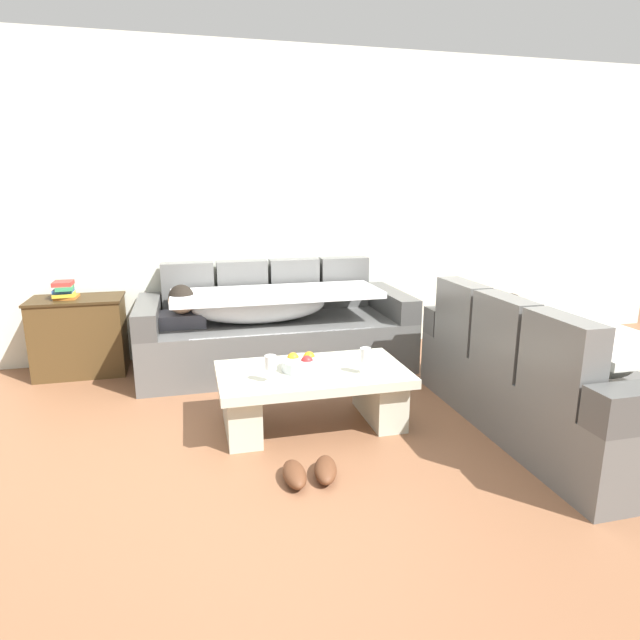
{
  "coord_description": "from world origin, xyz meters",
  "views": [
    {
      "loc": [
        -0.45,
        -2.7,
        1.51
      ],
      "look_at": [
        0.48,
        1.0,
        0.55
      ],
      "focal_mm": 29.73,
      "sensor_mm": 36.0,
      "label": 1
    }
  ],
  "objects_px": {
    "wine_glass_near_left": "(270,364)",
    "wine_glass_near_right": "(365,356)",
    "fruit_bowl": "(303,363)",
    "side_cabinet": "(80,336)",
    "book_stack_on_cabinet": "(64,290)",
    "couch_near_window": "(548,377)",
    "coffee_table": "(312,391)",
    "couch_along_wall": "(272,329)",
    "pair_of_shoes": "(310,472)"
  },
  "relations": [
    {
      "from": "wine_glass_near_left",
      "to": "wine_glass_near_right",
      "type": "distance_m",
      "value": 0.6
    },
    {
      "from": "fruit_bowl",
      "to": "wine_glass_near_left",
      "type": "xyz_separation_m",
      "value": [
        -0.24,
        -0.17,
        0.08
      ]
    },
    {
      "from": "wine_glass_near_right",
      "to": "fruit_bowl",
      "type": "bearing_deg",
      "value": 155.06
    },
    {
      "from": "side_cabinet",
      "to": "book_stack_on_cabinet",
      "type": "xyz_separation_m",
      "value": [
        -0.08,
        -0.0,
        0.39
      ]
    },
    {
      "from": "couch_near_window",
      "to": "side_cabinet",
      "type": "height_order",
      "value": "couch_near_window"
    },
    {
      "from": "coffee_table",
      "to": "fruit_bowl",
      "type": "distance_m",
      "value": 0.19
    },
    {
      "from": "coffee_table",
      "to": "side_cabinet",
      "type": "relative_size",
      "value": 1.67
    },
    {
      "from": "wine_glass_near_right",
      "to": "coffee_table",
      "type": "bearing_deg",
      "value": 154.19
    },
    {
      "from": "wine_glass_near_right",
      "to": "side_cabinet",
      "type": "relative_size",
      "value": 0.23
    },
    {
      "from": "wine_glass_near_right",
      "to": "book_stack_on_cabinet",
      "type": "xyz_separation_m",
      "value": [
        -2.01,
        1.59,
        0.21
      ]
    },
    {
      "from": "couch_near_window",
      "to": "side_cabinet",
      "type": "xyz_separation_m",
      "value": [
        -3.09,
        1.82,
        -0.01
      ]
    },
    {
      "from": "wine_glass_near_right",
      "to": "couch_along_wall",
      "type": "bearing_deg",
      "value": 105.26
    },
    {
      "from": "fruit_bowl",
      "to": "wine_glass_near_left",
      "type": "height_order",
      "value": "wine_glass_near_left"
    },
    {
      "from": "couch_along_wall",
      "to": "fruit_bowl",
      "type": "relative_size",
      "value": 8.02
    },
    {
      "from": "pair_of_shoes",
      "to": "couch_near_window",
      "type": "bearing_deg",
      "value": 9.35
    },
    {
      "from": "pair_of_shoes",
      "to": "coffee_table",
      "type": "bearing_deg",
      "value": 75.66
    },
    {
      "from": "book_stack_on_cabinet",
      "to": "fruit_bowl",
      "type": "bearing_deg",
      "value": -40.63
    },
    {
      "from": "wine_glass_near_right",
      "to": "pair_of_shoes",
      "type": "distance_m",
      "value": 0.82
    },
    {
      "from": "couch_along_wall",
      "to": "side_cabinet",
      "type": "relative_size",
      "value": 3.12
    },
    {
      "from": "couch_along_wall",
      "to": "side_cabinet",
      "type": "bearing_deg",
      "value": 171.73
    },
    {
      "from": "couch_near_window",
      "to": "wine_glass_near_right",
      "type": "xyz_separation_m",
      "value": [
        -1.15,
        0.24,
        0.16
      ]
    },
    {
      "from": "wine_glass_near_left",
      "to": "side_cabinet",
      "type": "xyz_separation_m",
      "value": [
        -1.34,
        1.59,
        -0.17
      ]
    },
    {
      "from": "coffee_table",
      "to": "book_stack_on_cabinet",
      "type": "bearing_deg",
      "value": 139.89
    },
    {
      "from": "pair_of_shoes",
      "to": "couch_along_wall",
      "type": "bearing_deg",
      "value": 86.93
    },
    {
      "from": "coffee_table",
      "to": "wine_glass_near_right",
      "type": "distance_m",
      "value": 0.43
    },
    {
      "from": "coffee_table",
      "to": "wine_glass_near_left",
      "type": "relative_size",
      "value": 7.23
    },
    {
      "from": "wine_glass_near_left",
      "to": "pair_of_shoes",
      "type": "relative_size",
      "value": 0.51
    },
    {
      "from": "couch_along_wall",
      "to": "coffee_table",
      "type": "distance_m",
      "value": 1.22
    },
    {
      "from": "couch_along_wall",
      "to": "book_stack_on_cabinet",
      "type": "xyz_separation_m",
      "value": [
        -1.64,
        0.22,
        0.37
      ]
    },
    {
      "from": "couch_near_window",
      "to": "pair_of_shoes",
      "type": "height_order",
      "value": "couch_near_window"
    },
    {
      "from": "fruit_bowl",
      "to": "pair_of_shoes",
      "type": "height_order",
      "value": "fruit_bowl"
    },
    {
      "from": "fruit_bowl",
      "to": "pair_of_shoes",
      "type": "distance_m",
      "value": 0.78
    },
    {
      "from": "wine_glass_near_right",
      "to": "book_stack_on_cabinet",
      "type": "relative_size",
      "value": 0.72
    },
    {
      "from": "couch_along_wall",
      "to": "wine_glass_near_right",
      "type": "xyz_separation_m",
      "value": [
        0.37,
        -1.36,
        0.16
      ]
    },
    {
      "from": "fruit_bowl",
      "to": "side_cabinet",
      "type": "bearing_deg",
      "value": 137.97
    },
    {
      "from": "fruit_bowl",
      "to": "book_stack_on_cabinet",
      "type": "relative_size",
      "value": 1.21
    },
    {
      "from": "couch_near_window",
      "to": "wine_glass_near_right",
      "type": "height_order",
      "value": "couch_near_window"
    },
    {
      "from": "side_cabinet",
      "to": "pair_of_shoes",
      "type": "xyz_separation_m",
      "value": [
        1.46,
        -2.09,
        -0.28
      ]
    },
    {
      "from": "side_cabinet",
      "to": "coffee_table",
      "type": "bearing_deg",
      "value": -41.46
    },
    {
      "from": "couch_along_wall",
      "to": "fruit_bowl",
      "type": "distance_m",
      "value": 1.2
    },
    {
      "from": "wine_glass_near_left",
      "to": "pair_of_shoes",
      "type": "bearing_deg",
      "value": -76.03
    },
    {
      "from": "couch_along_wall",
      "to": "side_cabinet",
      "type": "distance_m",
      "value": 1.58
    },
    {
      "from": "book_stack_on_cabinet",
      "to": "pair_of_shoes",
      "type": "distance_m",
      "value": 2.68
    },
    {
      "from": "book_stack_on_cabinet",
      "to": "pair_of_shoes",
      "type": "relative_size",
      "value": 0.71
    },
    {
      "from": "wine_glass_near_left",
      "to": "book_stack_on_cabinet",
      "type": "distance_m",
      "value": 2.14
    },
    {
      "from": "couch_along_wall",
      "to": "couch_near_window",
      "type": "height_order",
      "value": "same"
    },
    {
      "from": "fruit_bowl",
      "to": "book_stack_on_cabinet",
      "type": "distance_m",
      "value": 2.2
    },
    {
      "from": "wine_glass_near_left",
      "to": "wine_glass_near_right",
      "type": "bearing_deg",
      "value": 0.47
    },
    {
      "from": "fruit_bowl",
      "to": "wine_glass_near_right",
      "type": "bearing_deg",
      "value": -24.94
    },
    {
      "from": "couch_near_window",
      "to": "book_stack_on_cabinet",
      "type": "relative_size",
      "value": 8.25
    }
  ]
}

